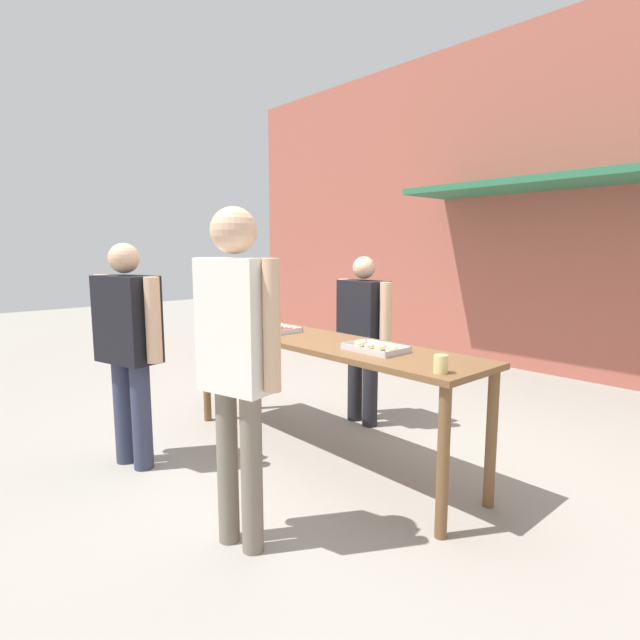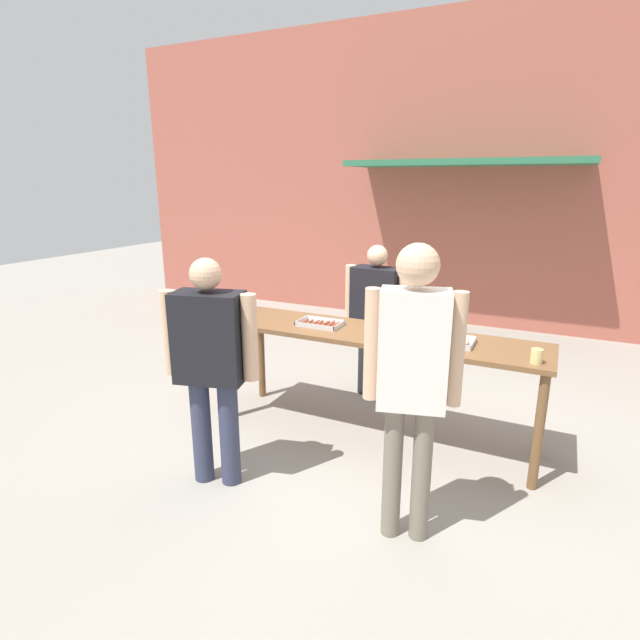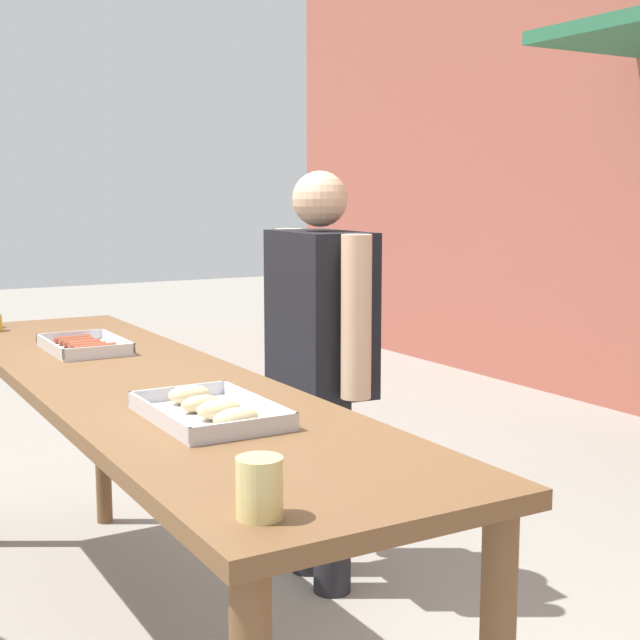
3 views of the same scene
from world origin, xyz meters
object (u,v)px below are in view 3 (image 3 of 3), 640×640
at_px(food_tray_buns, 210,411).
at_px(beer_cup, 259,488).
at_px(person_server_behind_table, 320,347).
at_px(food_tray_sausages, 85,347).

bearing_deg(food_tray_buns, beer_cup, -16.18).
height_order(beer_cup, person_server_behind_table, person_server_behind_table).
bearing_deg(food_tray_buns, person_server_behind_table, 137.15).
bearing_deg(food_tray_sausages, food_tray_buns, 0.05).
xyz_separation_m(food_tray_buns, beer_cup, (0.66, -0.19, 0.03)).
bearing_deg(beer_cup, person_server_behind_table, 146.76).
relative_size(beer_cup, person_server_behind_table, 0.07).
relative_size(food_tray_sausages, person_server_behind_table, 0.24).
bearing_deg(food_tray_sausages, beer_cup, -6.16).
bearing_deg(food_tray_buns, food_tray_sausages, -179.95).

